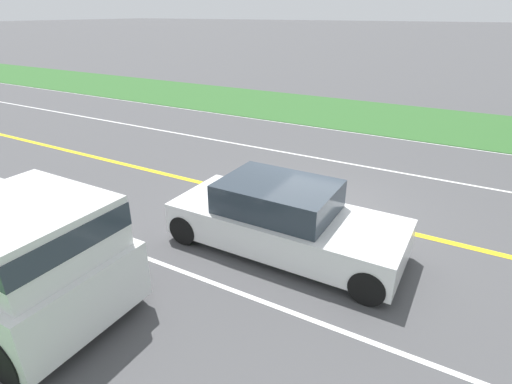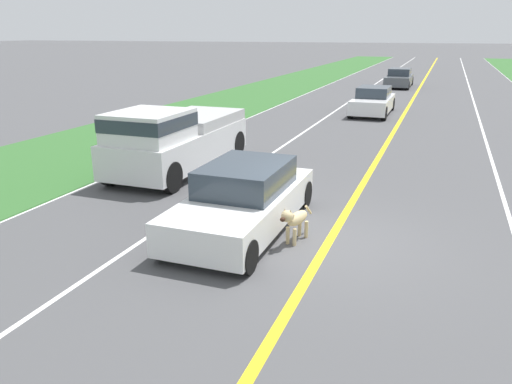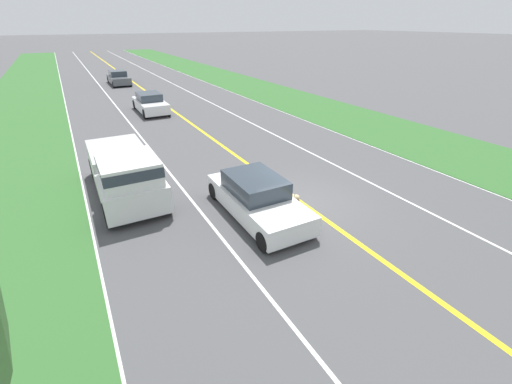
% 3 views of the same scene
% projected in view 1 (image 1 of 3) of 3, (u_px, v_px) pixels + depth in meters
% --- Properties ---
extents(ground_plane, '(400.00, 400.00, 0.00)m').
position_uv_depth(ground_plane, '(320.00, 211.00, 9.45)').
color(ground_plane, '#4C4C4F').
extents(centre_divider_line, '(0.18, 160.00, 0.01)m').
position_uv_depth(centre_divider_line, '(320.00, 211.00, 9.45)').
color(centre_divider_line, yellow).
rests_on(centre_divider_line, ground).
extents(lane_edge_line_left, '(0.14, 160.00, 0.01)m').
position_uv_depth(lane_edge_line_left, '(388.00, 137.00, 14.99)').
color(lane_edge_line_left, white).
rests_on(lane_edge_line_left, ground).
extents(lane_dash_same_dir, '(0.10, 160.00, 0.01)m').
position_uv_depth(lane_dash_same_dir, '(244.00, 294.00, 6.68)').
color(lane_dash_same_dir, white).
rests_on(lane_dash_same_dir, ground).
extents(lane_dash_oncoming, '(0.10, 160.00, 0.01)m').
position_uv_depth(lane_dash_oncoming, '(362.00, 166.00, 12.22)').
color(lane_dash_oncoming, white).
rests_on(lane_dash_oncoming, ground).
extents(grass_verge_left, '(6.00, 160.00, 0.03)m').
position_uv_depth(grass_verge_left, '(404.00, 120.00, 17.36)').
color(grass_verge_left, '#33662D').
rests_on(grass_verge_left, ground).
extents(ego_car, '(1.86, 4.52, 1.38)m').
position_uv_depth(ego_car, '(284.00, 219.00, 7.76)').
color(ego_car, white).
rests_on(ego_car, ground).
extents(dog, '(0.42, 1.20, 0.79)m').
position_uv_depth(dog, '(323.00, 206.00, 8.63)').
color(dog, '#D1B784').
rests_on(dog, ground).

